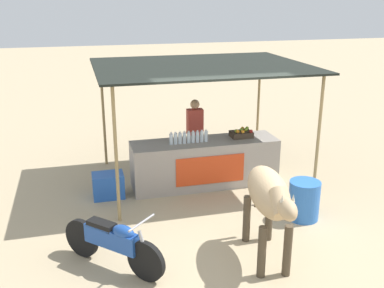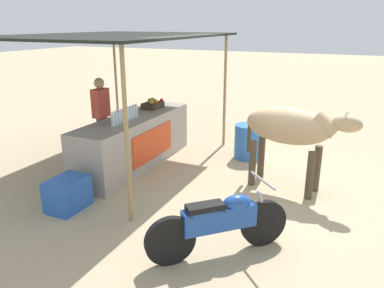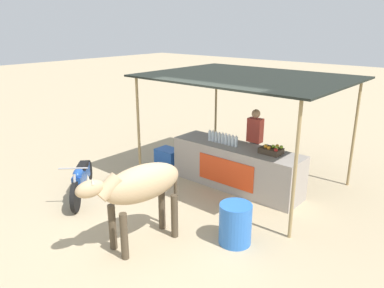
{
  "view_description": "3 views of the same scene",
  "coord_description": "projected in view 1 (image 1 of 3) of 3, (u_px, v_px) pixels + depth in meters",
  "views": [
    {
      "loc": [
        -2.47,
        -6.11,
        3.79
      ],
      "look_at": [
        -0.45,
        1.53,
        1.15
      ],
      "focal_mm": 42.0,
      "sensor_mm": 36.0,
      "label": 1
    },
    {
      "loc": [
        -5.8,
        -1.69,
        2.66
      ],
      "look_at": [
        -0.4,
        0.8,
        0.72
      ],
      "focal_mm": 35.0,
      "sensor_mm": 36.0,
      "label": 2
    },
    {
      "loc": [
        4.27,
        -4.31,
        3.5
      ],
      "look_at": [
        -0.4,
        1.16,
        1.18
      ],
      "focal_mm": 35.0,
      "sensor_mm": 36.0,
      "label": 3
    }
  ],
  "objects": [
    {
      "name": "ground_plane",
      "position": [
        242.0,
        236.0,
        7.4
      ],
      "size": [
        60.0,
        60.0,
        0.0
      ],
      "primitive_type": "plane",
      "color": "tan"
    },
    {
      "name": "stall_counter",
      "position": [
        205.0,
        163.0,
        9.26
      ],
      "size": [
        3.0,
        0.82,
        0.96
      ],
      "color": "#9E9389",
      "rests_on": "ground"
    },
    {
      "name": "stall_awning",
      "position": [
        201.0,
        70.0,
        8.94
      ],
      "size": [
        4.2,
        3.2,
        2.46
      ],
      "color": "black",
      "rests_on": "ground"
    },
    {
      "name": "water_bottle_row",
      "position": [
        189.0,
        137.0,
        8.94
      ],
      "size": [
        0.79,
        0.07,
        0.25
      ],
      "color": "silver",
      "rests_on": "stall_counter"
    },
    {
      "name": "fruit_crate",
      "position": [
        242.0,
        134.0,
        9.33
      ],
      "size": [
        0.44,
        0.32,
        0.18
      ],
      "color": "#3F3326",
      "rests_on": "stall_counter"
    },
    {
      "name": "vendor_behind_counter",
      "position": [
        195.0,
        135.0,
        9.83
      ],
      "size": [
        0.34,
        0.22,
        1.65
      ],
      "color": "#383842",
      "rests_on": "ground"
    },
    {
      "name": "cooler_box",
      "position": [
        108.0,
        185.0,
        8.76
      ],
      "size": [
        0.6,
        0.44,
        0.48
      ],
      "primitive_type": "cube",
      "color": "blue",
      "rests_on": "ground"
    },
    {
      "name": "water_barrel",
      "position": [
        304.0,
        200.0,
        7.88
      ],
      "size": [
        0.54,
        0.54,
        0.7
      ],
      "primitive_type": "cylinder",
      "color": "blue",
      "rests_on": "ground"
    },
    {
      "name": "cow",
      "position": [
        269.0,
        196.0,
        6.44
      ],
      "size": [
        0.73,
        1.85,
        1.44
      ],
      "color": "tan",
      "rests_on": "ground"
    },
    {
      "name": "motorcycle_parked",
      "position": [
        113.0,
        242.0,
        6.41
      ],
      "size": [
        1.31,
        1.35,
        0.9
      ],
      "color": "black",
      "rests_on": "ground"
    }
  ]
}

